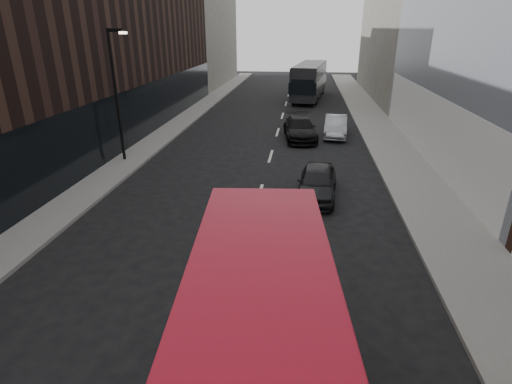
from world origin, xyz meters
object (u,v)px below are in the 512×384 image
(grey_bus, at_px, (310,80))
(car_b, at_px, (336,126))
(street_lamp, at_px, (117,88))
(car_c, at_px, (300,128))
(car_a, at_px, (317,182))

(grey_bus, xyz_separation_m, car_b, (1.85, -16.11, -1.24))
(street_lamp, distance_m, grey_bus, 25.84)
(street_lamp, bearing_deg, car_b, 30.86)
(grey_bus, distance_m, car_c, 17.22)
(car_c, bearing_deg, car_b, 15.78)
(street_lamp, relative_size, grey_bus, 0.61)
(car_b, bearing_deg, street_lamp, -144.86)
(street_lamp, bearing_deg, grey_bus, 65.89)
(grey_bus, relative_size, car_a, 2.74)
(car_b, height_order, car_c, car_c)
(grey_bus, height_order, car_b, grey_bus)
(street_lamp, height_order, car_c, street_lamp)
(grey_bus, bearing_deg, car_c, -85.05)
(car_b, bearing_deg, grey_bus, 100.82)
(car_c, bearing_deg, car_a, -91.72)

